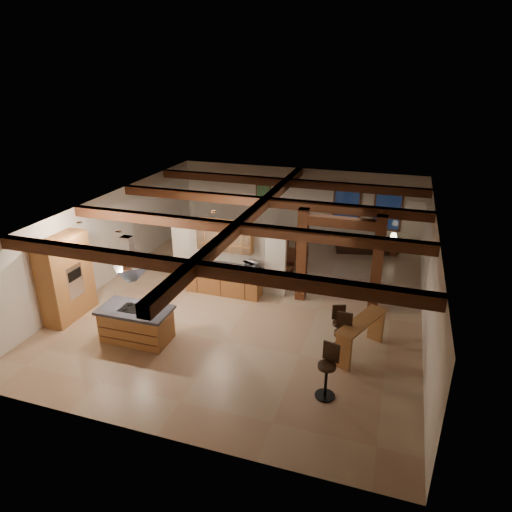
{
  "coord_description": "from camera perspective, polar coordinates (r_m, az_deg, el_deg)",
  "views": [
    {
      "loc": [
        3.99,
        -11.94,
        6.7
      ],
      "look_at": [
        -0.06,
        0.5,
        1.23
      ],
      "focal_mm": 32.0,
      "sensor_mm": 36.0,
      "label": 1
    }
  ],
  "objects": [
    {
      "name": "dining_chairs",
      "position": [
        16.13,
        2.8,
        0.26
      ],
      "size": [
        1.94,
        1.94,
        1.09
      ],
      "color": "#3A1B0E",
      "rests_on": "ground"
    },
    {
      "name": "sofa",
      "position": [
        18.23,
        13.34,
        1.54
      ],
      "size": [
        2.28,
        1.28,
        0.63
      ],
      "primitive_type": "imported",
      "rotation": [
        0.0,
        0.0,
        3.36
      ],
      "color": "black",
      "rests_on": "ground"
    },
    {
      "name": "bar_counter",
      "position": [
        11.7,
        13.0,
        -9.16
      ],
      "size": [
        1.13,
        1.84,
        0.95
      ],
      "color": "olive",
      "rests_on": "ground"
    },
    {
      "name": "timber_posts",
      "position": [
        13.46,
        10.41,
        0.79
      ],
      "size": [
        2.5,
        0.3,
        2.9
      ],
      "color": "#3A1B0E",
      "rests_on": "ground"
    },
    {
      "name": "range_hood",
      "position": [
        11.84,
        -15.35,
        -2.73
      ],
      "size": [
        1.1,
        1.1,
        1.4
      ],
      "color": "silver",
      "rests_on": "room_walls"
    },
    {
      "name": "upper_display_cabinet",
      "position": [
        14.09,
        -3.89,
        2.49
      ],
      "size": [
        1.8,
        0.36,
        0.95
      ],
      "color": "olive",
      "rests_on": "partition_wall"
    },
    {
      "name": "room_walls",
      "position": [
        13.51,
        -0.43,
        1.33
      ],
      "size": [
        12.0,
        12.0,
        12.0
      ],
      "color": "beige",
      "rests_on": "ground"
    },
    {
      "name": "kitchen_island",
      "position": [
        12.44,
        -14.73,
        -8.2
      ],
      "size": [
        1.89,
        1.02,
        0.94
      ],
      "color": "olive",
      "rests_on": "ground"
    },
    {
      "name": "dining_table",
      "position": [
        16.23,
        2.79,
        -0.53
      ],
      "size": [
        2.01,
        1.54,
        0.63
      ],
      "primitive_type": "imported",
      "rotation": [
        0.0,
        0.0,
        -0.35
      ],
      "color": "#38150E",
      "rests_on": "ground"
    },
    {
      "name": "microwave",
      "position": [
        13.91,
        -0.67,
        -1.21
      ],
      "size": [
        0.53,
        0.46,
        0.25
      ],
      "primitive_type": "imported",
      "rotation": [
        0.0,
        0.0,
        2.74
      ],
      "color": "#B5B5BA",
      "rests_on": "back_counter"
    },
    {
      "name": "pantry_cabinet",
      "position": [
        13.87,
        -22.68,
        -2.56
      ],
      "size": [
        0.67,
        1.6,
        2.4
      ],
      "color": "olive",
      "rests_on": "ground"
    },
    {
      "name": "bar_stool_c",
      "position": [
        11.33,
        10.73,
        -10.05
      ],
      "size": [
        0.44,
        0.44,
        1.27
      ],
      "color": "black",
      "rests_on": "ground"
    },
    {
      "name": "side_table",
      "position": [
        18.23,
        16.66,
        1.04
      ],
      "size": [
        0.54,
        0.54,
        0.54
      ],
      "primitive_type": "cube",
      "rotation": [
        0.0,
        0.0,
        -0.29
      ],
      "color": "#3A1B0E",
      "rests_on": "ground"
    },
    {
      "name": "back_windows",
      "position": [
        18.65,
        13.71,
        5.84
      ],
      "size": [
        2.7,
        0.07,
        1.7
      ],
      "color": "#3A1B0E",
      "rests_on": "room_walls"
    },
    {
      "name": "bar_stool_a",
      "position": [
        10.21,
        8.92,
        -14.01
      ],
      "size": [
        0.46,
        0.47,
        1.27
      ],
      "color": "black",
      "rests_on": "ground"
    },
    {
      "name": "table_lamp",
      "position": [
        18.06,
        16.83,
        2.47
      ],
      "size": [
        0.26,
        0.26,
        0.3
      ],
      "color": "black",
      "rests_on": "side_table"
    },
    {
      "name": "ground",
      "position": [
        14.26,
        -0.41,
        -5.35
      ],
      "size": [
        12.0,
        12.0,
        0.0
      ],
      "primitive_type": "plane",
      "color": "tan",
      "rests_on": "ground"
    },
    {
      "name": "partition_wall",
      "position": [
        14.52,
        -3.54,
        -0.04
      ],
      "size": [
        3.8,
        0.18,
        2.2
      ],
      "primitive_type": "cube",
      "color": "beige",
      "rests_on": "ground"
    },
    {
      "name": "framed_art",
      "position": [
        19.35,
        0.92,
        7.7
      ],
      "size": [
        0.65,
        0.05,
        0.85
      ],
      "color": "#3A1B0E",
      "rests_on": "room_walls"
    },
    {
      "name": "bar_stool_b",
      "position": [
        11.86,
        10.32,
        -8.76
      ],
      "size": [
        0.43,
        0.44,
        1.15
      ],
      "color": "black",
      "rests_on": "ground"
    },
    {
      "name": "back_counter",
      "position": [
        14.45,
        -4.04,
        -2.9
      ],
      "size": [
        2.5,
        0.66,
        0.94
      ],
      "color": "olive",
      "rests_on": "ground"
    },
    {
      "name": "ceiling_beams",
      "position": [
        13.19,
        -0.44,
        5.3
      ],
      "size": [
        10.0,
        12.0,
        0.28
      ],
      "color": "#3A1B0E",
      "rests_on": "room_walls"
    },
    {
      "name": "recessed_cans",
      "position": [
        12.54,
        -14.39,
        4.18
      ],
      "size": [
        3.16,
        2.46,
        0.03
      ],
      "color": "silver",
      "rests_on": "room_walls"
    }
  ]
}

